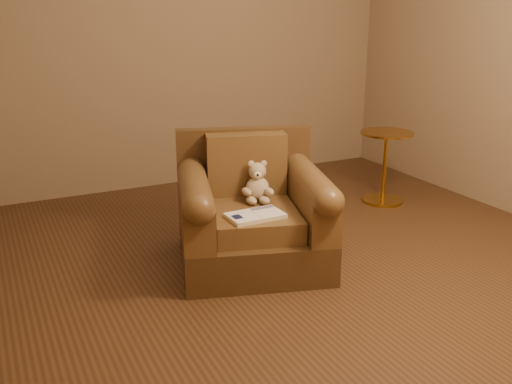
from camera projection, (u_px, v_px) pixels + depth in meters
name	position (u px, v px, depth m)	size (l,w,h in m)	color
floor	(297.00, 255.00, 3.90)	(4.00, 4.00, 0.00)	#4C2F1A
armchair	(252.00, 215.00, 3.72)	(1.14, 1.11, 0.83)	#483018
teddy_bear	(257.00, 186.00, 3.74)	(0.20, 0.23, 0.27)	tan
guidebook	(255.00, 216.00, 3.46)	(0.34, 0.21, 0.03)	beige
side_table	(385.00, 165.00, 4.87)	(0.44, 0.44, 0.62)	gold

